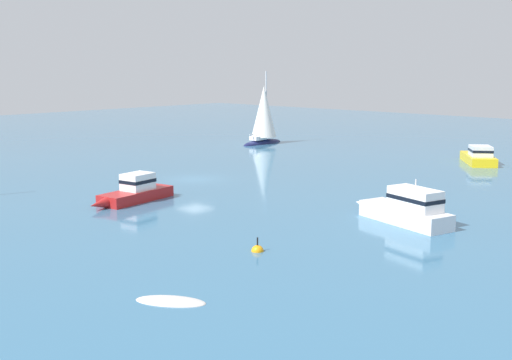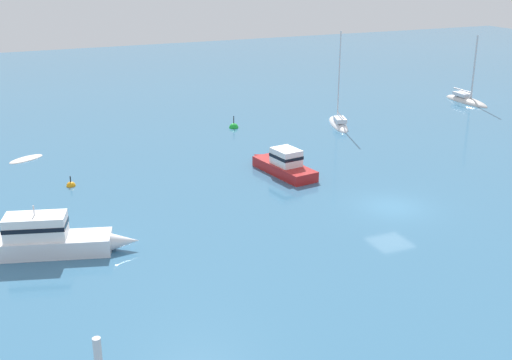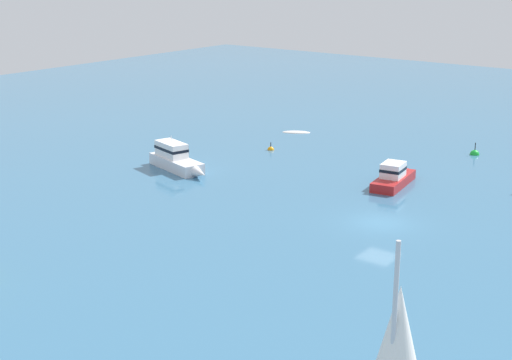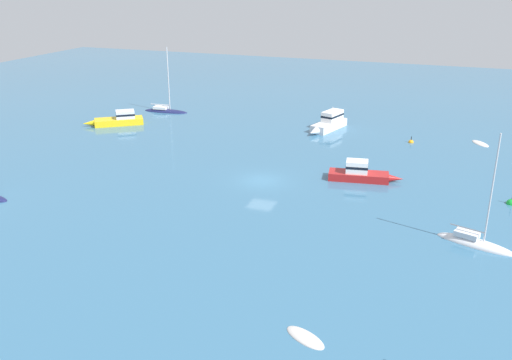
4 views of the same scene
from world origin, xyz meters
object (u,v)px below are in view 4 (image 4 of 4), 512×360
(rib, at_px, (305,338))
(sailboat, at_px, (475,243))
(channel_buoy, at_px, (411,142))
(mooring_buoy, at_px, (511,204))
(skiff, at_px, (480,144))
(cabin_cruiser_1, at_px, (329,122))
(cabin_cruiser, at_px, (360,173))
(ketch, at_px, (165,111))
(motor_cruiser, at_px, (119,119))

(rib, bearing_deg, sailboat, -90.54)
(channel_buoy, bearing_deg, mooring_buoy, -57.95)
(skiff, xyz_separation_m, rib, (-9.19, -42.86, 0.00))
(cabin_cruiser_1, bearing_deg, cabin_cruiser, 38.70)
(cabin_cruiser, bearing_deg, channel_buoy, 68.24)
(cabin_cruiser_1, relative_size, channel_buoy, 7.40)
(cabin_cruiser, bearing_deg, cabin_cruiser_1, 103.51)
(rib, bearing_deg, ketch, -23.88)
(cabin_cruiser, distance_m, ketch, 36.34)
(mooring_buoy, bearing_deg, cabin_cruiser_1, 137.93)
(mooring_buoy, bearing_deg, cabin_cruiser, 174.15)
(skiff, height_order, rib, rib)
(rib, distance_m, channel_buoy, 40.57)
(cabin_cruiser, relative_size, sailboat, 0.79)
(skiff, xyz_separation_m, channel_buoy, (-7.66, -2.32, 0.01))
(ketch, bearing_deg, skiff, -6.08)
(cabin_cruiser_1, height_order, rib, cabin_cruiser_1)
(motor_cruiser, xyz_separation_m, rib, (35.33, -35.71, -0.68))
(ketch, relative_size, motor_cruiser, 1.33)
(skiff, height_order, mooring_buoy, mooring_buoy)
(skiff, xyz_separation_m, mooring_buoy, (2.42, -18.42, 0.01))
(skiff, xyz_separation_m, sailboat, (-0.55, -27.75, 0.13))
(cabin_cruiser, height_order, ketch, ketch)
(motor_cruiser, bearing_deg, cabin_cruiser_1, 159.55)
(mooring_buoy, bearing_deg, motor_cruiser, 166.50)
(cabin_cruiser_1, bearing_deg, mooring_buoy, 64.06)
(ketch, relative_size, cabin_cruiser_1, 1.23)
(sailboat, height_order, channel_buoy, sailboat)
(rib, xyz_separation_m, channel_buoy, (1.53, 40.54, 0.01))
(rib, xyz_separation_m, sailboat, (8.64, 15.11, 0.13))
(sailboat, bearing_deg, cabin_cruiser, 152.44)
(motor_cruiser, height_order, sailboat, sailboat)
(ketch, xyz_separation_m, sailboat, (41.80, -29.05, -0.03))
(mooring_buoy, bearing_deg, skiff, 97.48)
(ketch, distance_m, rib, 55.22)
(ketch, distance_m, cabin_cruiser_1, 24.28)
(rib, bearing_deg, cabin_cruiser, -56.81)
(skiff, height_order, channel_buoy, channel_buoy)
(cabin_cruiser, xyz_separation_m, cabin_cruiser_1, (-7.13, 17.16, 0.20))
(cabin_cruiser_1, xyz_separation_m, sailboat, (17.56, -27.87, -0.78))
(cabin_cruiser_1, xyz_separation_m, mooring_buoy, (20.53, -18.53, -0.90))
(cabin_cruiser, xyz_separation_m, sailboat, (10.43, -10.71, -0.58))
(cabin_cruiser, relative_size, cabin_cruiser_1, 0.93)
(motor_cruiser, bearing_deg, ketch, -140.23)
(ketch, bearing_deg, channel_buoy, -10.28)
(sailboat, bearing_deg, motor_cruiser, 173.09)
(cabin_cruiser_1, height_order, sailboat, sailboat)
(ketch, bearing_deg, cabin_cruiser_1, -7.12)
(skiff, distance_m, sailboat, 27.76)
(cabin_cruiser, xyz_separation_m, ketch, (-31.37, 18.34, -0.55))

